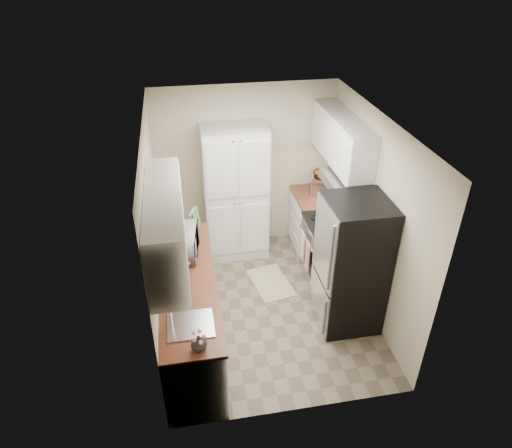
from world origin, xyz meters
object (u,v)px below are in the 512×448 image
toaster_oven (321,184)px  wine_bottle (173,224)px  pantry_cabinet (236,194)px  microwave (181,243)px  electric_range (331,252)px  refrigerator (352,265)px

toaster_oven → wine_bottle: bearing=-141.2°
pantry_cabinet → microwave: 1.49m
electric_range → refrigerator: refrigerator is taller
electric_range → microwave: size_ratio=1.99×
pantry_cabinet → toaster_oven: size_ratio=4.96×
pantry_cabinet → microwave: bearing=-123.4°
electric_range → toaster_oven: size_ratio=2.80×
pantry_cabinet → electric_range: pantry_cabinet is taller
refrigerator → microwave: refrigerator is taller
electric_range → microwave: 2.11m
electric_range → toaster_oven: toaster_oven is taller
refrigerator → wine_bottle: (-2.04, 0.91, 0.23)m
wine_bottle → toaster_oven: (2.18, 0.82, -0.04)m
wine_bottle → refrigerator: bearing=-24.0°
microwave → toaster_oven: 2.44m
electric_range → refrigerator: 0.88m
pantry_cabinet → wine_bottle: (-0.90, -0.82, 0.08)m
pantry_cabinet → electric_range: (1.17, -0.93, -0.52)m
wine_bottle → microwave: bearing=-79.1°
refrigerator → toaster_oven: 1.75m
wine_bottle → toaster_oven: size_ratio=0.80×
pantry_cabinet → toaster_oven: (1.27, 0.01, 0.04)m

